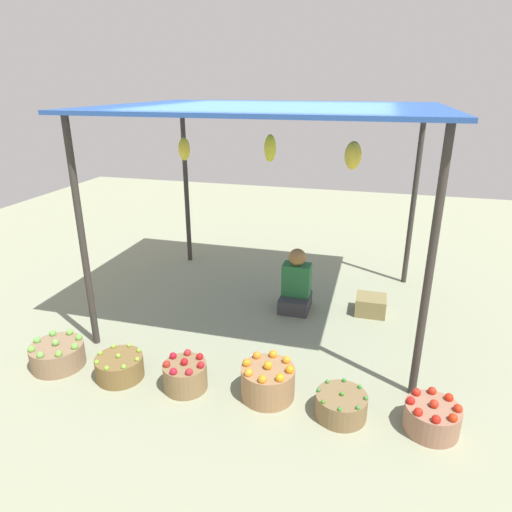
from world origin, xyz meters
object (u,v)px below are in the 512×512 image
(basket_red_apples, at_px, (185,375))
(basket_green_chilies, at_px, (341,405))
(wooden_crate_near_vendor, at_px, (371,305))
(basket_red_tomatoes, at_px, (432,417))
(vendor_person, at_px, (296,286))
(basket_limes, at_px, (120,367))
(basket_green_apples, at_px, (58,355))
(basket_oranges, at_px, (268,381))

(basket_red_apples, distance_m, basket_green_chilies, 1.42)
(wooden_crate_near_vendor, bearing_deg, basket_red_tomatoes, -74.16)
(vendor_person, xyz_separation_m, basket_red_tomatoes, (1.46, -1.82, -0.18))
(basket_limes, relative_size, basket_red_apples, 1.12)
(vendor_person, bearing_deg, basket_green_chilies, -68.27)
(basket_green_apples, xyz_separation_m, basket_red_tomatoes, (3.50, 0.02, 0.00))
(basket_oranges, relative_size, basket_red_tomatoes, 1.10)
(vendor_person, height_order, basket_limes, vendor_person)
(basket_limes, height_order, basket_green_chilies, basket_limes)
(basket_red_apples, height_order, basket_oranges, basket_oranges)
(basket_oranges, height_order, basket_green_chilies, basket_oranges)
(vendor_person, height_order, basket_oranges, vendor_person)
(basket_green_apples, xyz_separation_m, basket_green_chilies, (2.78, -0.00, -0.02))
(basket_oranges, bearing_deg, basket_red_apples, -173.37)
(basket_red_tomatoes, bearing_deg, basket_green_chilies, -178.25)
(basket_limes, relative_size, basket_red_tomatoes, 1.02)
(basket_oranges, bearing_deg, basket_red_tomatoes, -2.95)
(basket_green_apples, bearing_deg, wooden_crate_near_vendor, 33.44)
(vendor_person, xyz_separation_m, basket_red_apples, (-0.68, -1.84, -0.16))
(basket_green_apples, height_order, basket_red_apples, basket_red_apples)
(basket_limes, xyz_separation_m, basket_green_chilies, (2.09, 0.01, -0.01))
(basket_oranges, distance_m, wooden_crate_near_vendor, 2.04)
(basket_red_tomatoes, bearing_deg, basket_oranges, 177.05)
(basket_green_chilies, height_order, basket_red_tomatoes, basket_red_tomatoes)
(basket_green_apples, bearing_deg, basket_oranges, 2.49)
(basket_red_apples, bearing_deg, basket_limes, -178.83)
(basket_limes, distance_m, basket_red_tomatoes, 2.81)
(vendor_person, relative_size, basket_red_tomatoes, 1.78)
(basket_red_apples, relative_size, basket_oranges, 0.83)
(basket_green_chilies, height_order, wooden_crate_near_vendor, basket_green_chilies)
(basket_oranges, relative_size, basket_green_chilies, 1.11)
(wooden_crate_near_vendor, bearing_deg, basket_oranges, -114.09)
(basket_green_apples, relative_size, basket_green_chilies, 1.19)
(basket_oranges, bearing_deg, vendor_person, 92.53)
(vendor_person, height_order, wooden_crate_near_vendor, vendor_person)
(basket_green_apples, distance_m, basket_green_chilies, 2.78)
(basket_red_apples, height_order, basket_red_tomatoes, basket_red_apples)
(vendor_person, relative_size, basket_green_chilies, 1.80)
(basket_limes, bearing_deg, basket_red_tomatoes, 0.63)
(basket_red_tomatoes, bearing_deg, basket_green_apples, -179.65)
(basket_green_apples, height_order, basket_limes, basket_green_apples)
(basket_green_apples, distance_m, wooden_crate_near_vendor, 3.54)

